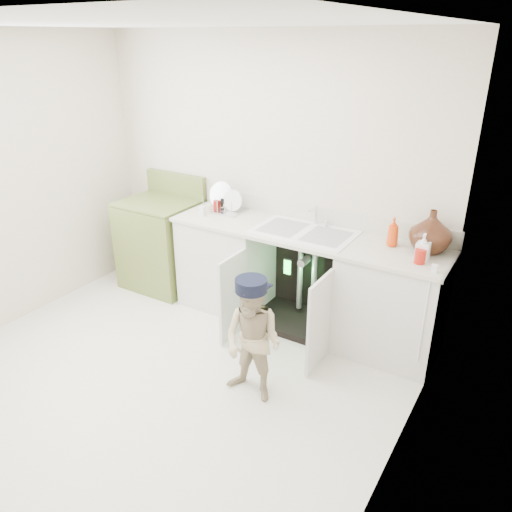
% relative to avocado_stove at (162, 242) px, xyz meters
% --- Properties ---
extents(ground, '(3.50, 3.50, 0.00)m').
position_rel_avocado_stove_xyz_m(ground, '(1.06, -1.18, -0.47)').
color(ground, silver).
rests_on(ground, ground).
extents(room_shell, '(6.00, 5.50, 1.26)m').
position_rel_avocado_stove_xyz_m(room_shell, '(1.06, -1.18, 0.78)').
color(room_shell, beige).
rests_on(room_shell, ground).
extents(counter_run, '(2.44, 1.02, 1.23)m').
position_rel_avocado_stove_xyz_m(counter_run, '(1.64, 0.03, 0.00)').
color(counter_run, silver).
rests_on(counter_run, ground).
extents(avocado_stove, '(0.74, 0.65, 1.14)m').
position_rel_avocado_stove_xyz_m(avocado_stove, '(0.00, 0.00, 0.00)').
color(avocado_stove, olive).
rests_on(avocado_stove, ground).
extents(repair_worker, '(0.46, 0.92, 0.94)m').
position_rel_avocado_stove_xyz_m(repair_worker, '(1.76, -1.05, 0.00)').
color(repair_worker, '#C1AE8B').
rests_on(repair_worker, ground).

